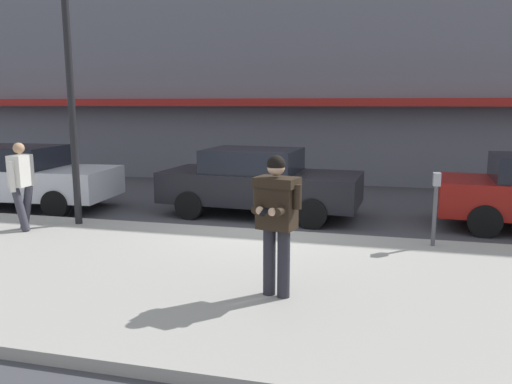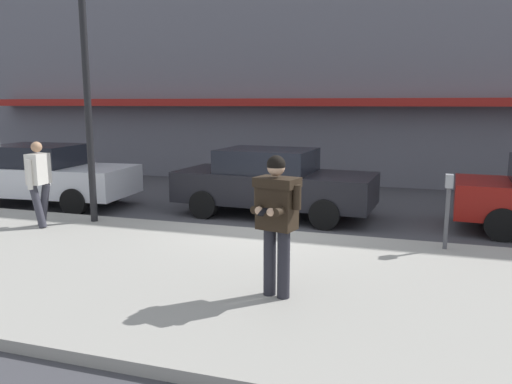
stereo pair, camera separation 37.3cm
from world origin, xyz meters
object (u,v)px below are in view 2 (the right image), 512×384
parked_sedan_mid (273,182)px  street_lamp_post (86,74)px  parking_meter (448,201)px  man_texting_on_phone (276,211)px  pedestrian_in_light_coat (39,179)px  parked_sedan_near (43,175)px

parked_sedan_mid → street_lamp_post: 4.59m
parked_sedan_mid → parking_meter: bearing=-31.1°
man_texting_on_phone → pedestrian_in_light_coat: bearing=158.5°
man_texting_on_phone → street_lamp_post: street_lamp_post is taller
parked_sedan_mid → parking_meter: 4.25m
man_texting_on_phone → pedestrian_in_light_coat: (-5.42, 2.14, -0.14)m
pedestrian_in_light_coat → street_lamp_post: bearing=45.0°
parked_sedan_near → street_lamp_post: size_ratio=0.94×
parked_sedan_near → parking_meter: (9.50, -1.57, 0.18)m
parked_sedan_near → pedestrian_in_light_coat: pedestrian_in_light_coat is taller
street_lamp_post → parking_meter: street_lamp_post is taller
pedestrian_in_light_coat → parking_meter: 7.63m
parked_sedan_mid → pedestrian_in_light_coat: pedestrian_in_light_coat is taller
parked_sedan_mid → man_texting_on_phone: (1.46, -5.09, 0.46)m
parked_sedan_near → man_texting_on_phone: 8.60m
man_texting_on_phone → parked_sedan_near: bearing=148.6°
street_lamp_post → parked_sedan_near: bearing=148.2°
parked_sedan_mid → street_lamp_post: bearing=-145.4°
man_texting_on_phone → pedestrian_in_light_coat: size_ratio=1.06×
parked_sedan_mid → pedestrian_in_light_coat: size_ratio=2.71×
parked_sedan_near → parked_sedan_mid: same height
pedestrian_in_light_coat → street_lamp_post: size_ratio=0.35×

